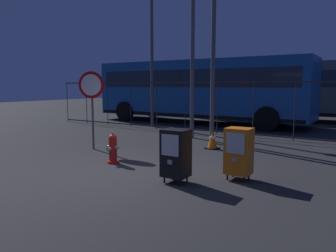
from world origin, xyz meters
TOP-DOWN VIEW (x-y plane):
  - ground_plane at (0.00, 0.00)m, footprint 60.00×60.00m
  - fire_hydrant at (-0.86, 0.58)m, footprint 0.33×0.31m
  - newspaper_box_primary at (1.21, 0.04)m, footprint 0.48×0.42m
  - newspaper_box_secondary at (2.15, 0.86)m, footprint 0.48×0.42m
  - stop_sign at (-2.49, 1.55)m, footprint 0.71×0.31m
  - traffic_cone at (0.38, 3.47)m, footprint 0.36×0.36m
  - fence_barrier at (0.00, 6.19)m, footprint 18.03×0.04m
  - bus_near at (-2.99, 9.19)m, footprint 10.51×2.80m
  - bus_far at (0.81, 12.91)m, footprint 10.72×3.73m
  - street_light_near_left at (-1.08, 4.93)m, footprint 0.32×0.32m
  - street_light_near_right at (-0.03, 4.33)m, footprint 0.32×0.32m
  - street_light_far_left at (-4.05, 6.71)m, footprint 0.32×0.32m

SIDE VIEW (x-z plane):
  - ground_plane at x=0.00m, z-range 0.00..0.00m
  - traffic_cone at x=0.38m, z-range -0.01..0.52m
  - fire_hydrant at x=-0.86m, z-range -0.02..0.72m
  - newspaper_box_primary at x=1.21m, z-range 0.06..1.08m
  - newspaper_box_secondary at x=2.15m, z-range 0.06..1.08m
  - fence_barrier at x=0.00m, z-range 0.02..2.02m
  - stop_sign at x=-2.49m, z-range 0.49..2.72m
  - bus_near at x=-2.99m, z-range 0.21..3.21m
  - bus_far at x=0.81m, z-range 0.21..3.21m
  - street_light_far_left at x=-4.05m, z-range 0.55..7.29m
  - street_light_near_right at x=-0.03m, z-range 0.57..7.94m
  - street_light_near_left at x=-1.08m, z-range 0.58..8.59m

